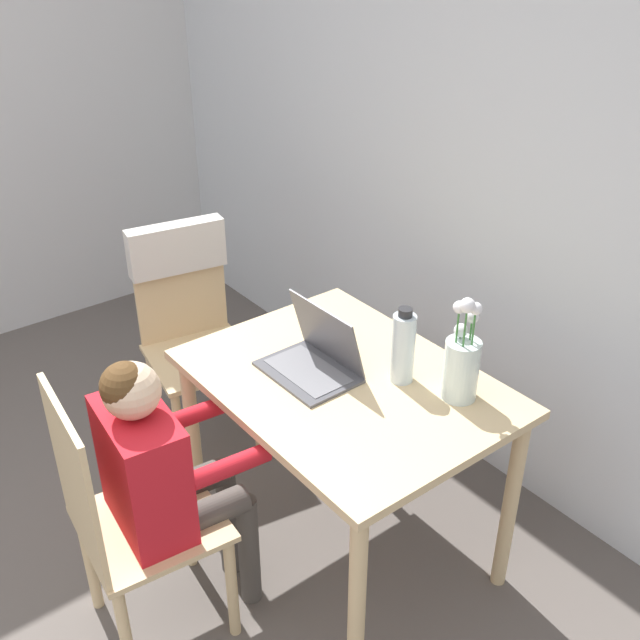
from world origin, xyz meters
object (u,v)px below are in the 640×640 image
at_px(chair_occupied, 126,521).
at_px(chair_spare, 187,302).
at_px(person_seated, 161,468).
at_px(water_bottle, 403,347).
at_px(laptop, 316,356).
at_px(flower_vase, 462,363).

relative_size(chair_occupied, chair_spare, 0.99).
xyz_separation_m(chair_spare, person_seated, (0.84, -0.55, -0.01)).
bearing_deg(chair_spare, water_bottle, -69.77).
bearing_deg(person_seated, water_bottle, -100.96).
bearing_deg(water_bottle, chair_occupied, -104.87).
bearing_deg(person_seated, laptop, -85.55).
bearing_deg(flower_vase, water_bottle, -156.79).
xyz_separation_m(chair_occupied, water_bottle, (0.23, 0.87, 0.38)).
distance_m(chair_spare, person_seated, 1.01).
height_order(laptop, water_bottle, water_bottle).
height_order(flower_vase, water_bottle, flower_vase).
height_order(chair_spare, laptop, laptop).
height_order(chair_occupied, water_bottle, water_bottle).
xyz_separation_m(chair_spare, laptop, (0.85, 0.01, 0.16)).
height_order(person_seated, flower_vase, flower_vase).
relative_size(chair_occupied, laptop, 2.96).
bearing_deg(chair_spare, chair_occupied, -119.22).
bearing_deg(flower_vase, chair_spare, -167.88).
height_order(chair_occupied, flower_vase, flower_vase).
distance_m(flower_vase, water_bottle, 0.19).
bearing_deg(person_seated, chair_spare, -27.86).
height_order(person_seated, laptop, person_seated).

